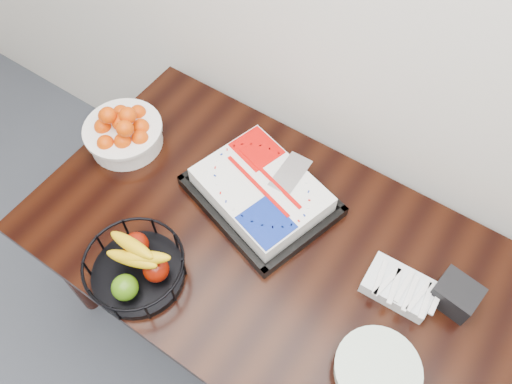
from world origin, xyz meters
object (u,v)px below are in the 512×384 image
Objects in this scene: fruit_basket at (135,267)px; cake_tray at (261,192)px; table at (299,275)px; napkin_box at (456,295)px; tangerine_bowl at (123,129)px; plate_stack at (377,371)px.

cake_tray is at bearing 70.85° from fruit_basket.
napkin_box reaches higher than table.
fruit_basket is 2.49× the size of napkin_box.
table is 6.46× the size of tangerine_bowl.
fruit_basket is 0.75m from plate_stack.
plate_stack is (0.58, -0.30, -0.01)m from cake_tray.
cake_tray is at bearing 152.63° from plate_stack.
tangerine_bowl reaches higher than fruit_basket.
table is 0.79m from tangerine_bowl.
fruit_basket is 0.94m from napkin_box.
cake_tray is 0.54m from tangerine_bowl.
fruit_basket is at bearing -168.85° from plate_stack.
cake_tray is 1.95× the size of tangerine_bowl.
table is at bearing -161.04° from napkin_box.
table is 14.89× the size of napkin_box.
plate_stack is (1.11, -0.22, -0.05)m from tangerine_bowl.
cake_tray is at bearing 7.82° from tangerine_bowl.
fruit_basket is (-0.15, -0.44, 0.02)m from cake_tray.
table is 0.52m from fruit_basket.
table is at bearing -4.01° from tangerine_bowl.
fruit_basket is at bearing -109.15° from cake_tray.
napkin_box is at bearing 73.79° from plate_stack.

